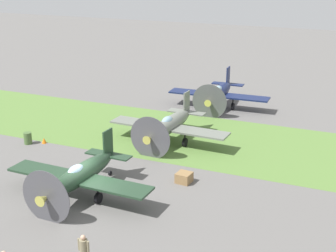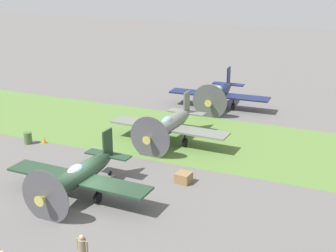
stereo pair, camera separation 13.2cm
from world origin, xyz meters
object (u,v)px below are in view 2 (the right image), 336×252
(airplane_trail, at_px, (220,93))
(runway_marker_cone, at_px, (44,140))
(fuel_drum, at_px, (28,138))
(supply_crate, at_px, (184,178))
(airplane_wingman, at_px, (170,125))
(airplane_lead, at_px, (80,175))
(ground_crew_mechanic, at_px, (83,251))

(airplane_trail, relative_size, runway_marker_cone, 21.55)
(fuel_drum, bearing_deg, airplane_trail, -124.71)
(airplane_trail, xyz_separation_m, runway_marker_cone, (9.32, 14.39, -1.20))
(airplane_trail, relative_size, supply_crate, 10.54)
(airplane_wingman, xyz_separation_m, airplane_trail, (-0.61, -10.35, 0.01))
(airplane_lead, relative_size, supply_crate, 10.27)
(airplane_wingman, height_order, ground_crew_mechanic, airplane_wingman)
(ground_crew_mechanic, distance_m, supply_crate, 10.22)
(airplane_trail, bearing_deg, runway_marker_cone, 54.63)
(airplane_trail, xyz_separation_m, fuel_drum, (10.37, 14.96, -0.97))
(airplane_wingman, xyz_separation_m, ground_crew_mechanic, (-2.83, 16.33, -0.50))
(airplane_trail, relative_size, fuel_drum, 10.54)
(airplane_trail, bearing_deg, supply_crate, 97.96)
(airplane_wingman, distance_m, ground_crew_mechanic, 16.58)
(fuel_drum, bearing_deg, ground_crew_mechanic, 137.03)
(airplane_lead, xyz_separation_m, airplane_trail, (-1.86, -20.68, 0.03))
(airplane_lead, distance_m, airplane_trail, 20.77)
(airplane_wingman, relative_size, runway_marker_cone, 21.45)
(ground_crew_mechanic, relative_size, runway_marker_cone, 3.93)
(airplane_lead, relative_size, runway_marker_cone, 21.00)
(fuel_drum, relative_size, runway_marker_cone, 2.05)
(airplane_wingman, bearing_deg, fuel_drum, 27.44)
(ground_crew_mechanic, distance_m, runway_marker_cone, 16.88)
(ground_crew_mechanic, xyz_separation_m, runway_marker_cone, (11.54, -12.30, -0.69))
(airplane_wingman, relative_size, supply_crate, 10.49)
(airplane_trail, distance_m, supply_crate, 16.82)
(airplane_lead, height_order, airplane_wingman, airplane_wingman)
(airplane_lead, relative_size, airplane_wingman, 0.98)
(airplane_lead, xyz_separation_m, airplane_wingman, (-1.25, -10.33, 0.03))
(airplane_lead, xyz_separation_m, runway_marker_cone, (7.47, -6.30, -1.16))
(airplane_trail, height_order, fuel_drum, airplane_trail)
(airplane_wingman, bearing_deg, runway_marker_cone, 26.99)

